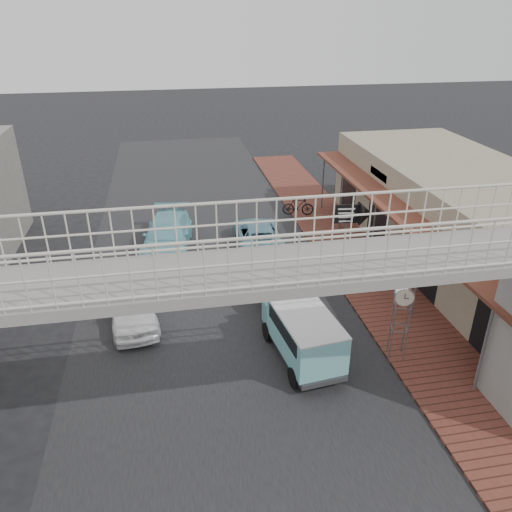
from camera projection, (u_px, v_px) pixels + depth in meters
name	position (u px, v px, depth m)	size (l,w,h in m)	color
ground	(226.00, 355.00, 16.08)	(120.00, 120.00, 0.00)	black
road_strip	(226.00, 355.00, 16.07)	(10.00, 60.00, 0.01)	black
sidewalk	(379.00, 289.00, 19.75)	(3.00, 40.00, 0.10)	brown
shophouse_row	(477.00, 226.00, 20.49)	(7.20, 18.00, 4.00)	gray
footbridge	(245.00, 350.00, 11.14)	(16.40, 2.40, 6.34)	gray
white_hatchback	(132.00, 305.00, 17.56)	(1.57, 3.90, 1.33)	white
dark_sedan	(284.00, 295.00, 18.05)	(1.51, 4.33, 1.43)	black
angkot_curb	(258.00, 235.00, 23.08)	(2.03, 4.41, 1.23)	#6BA4BA
angkot_far	(167.00, 235.00, 22.78)	(2.05, 5.03, 1.46)	#79C4D2
angkot_van	(303.00, 330.00, 15.43)	(2.00, 3.68, 1.73)	black
motorcycle_near	(339.00, 264.00, 20.55)	(0.60, 1.72, 0.91)	black
motorcycle_far	(298.00, 206.00, 26.50)	(0.47, 1.66, 1.00)	black
street_clock	(403.00, 300.00, 15.00)	(0.64, 0.59, 2.48)	#59595B
arrow_sign	(363.00, 214.00, 20.77)	(1.63, 1.05, 2.76)	#59595B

